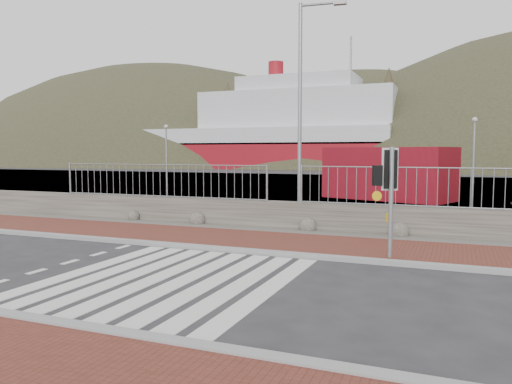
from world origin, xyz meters
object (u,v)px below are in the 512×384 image
at_px(traffic_signal_far, 390,179).
at_px(streetlight, 304,102).
at_px(ferry, 260,135).
at_px(shipping_container, 388,173).

bearing_deg(traffic_signal_far, streetlight, -77.49).
xyz_separation_m(ferry, streetlight, (25.03, -59.79, -1.09)).
xyz_separation_m(traffic_signal_far, streetlight, (-3.49, 4.64, 2.33)).
xyz_separation_m(ferry, shipping_container, (26.49, -48.48, -3.95)).
relative_size(traffic_signal_far, streetlight, 0.35).
bearing_deg(ferry, traffic_signal_far, -66.13).
relative_size(ferry, shipping_container, 7.37).
bearing_deg(streetlight, traffic_signal_far, -58.12).
distance_m(ferry, traffic_signal_far, 70.54).
bearing_deg(traffic_signal_far, ferry, -90.53).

